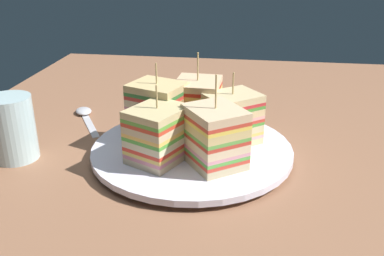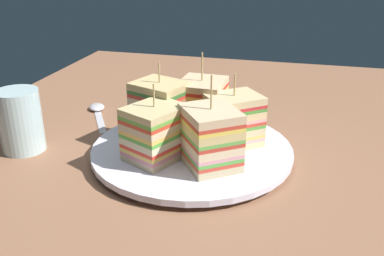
{
  "view_description": "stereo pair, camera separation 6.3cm",
  "coord_description": "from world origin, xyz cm",
  "px_view_note": "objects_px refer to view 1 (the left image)",
  "views": [
    {
      "loc": [
        -57.38,
        -8.33,
        29.56
      ],
      "look_at": [
        0.0,
        0.0,
        4.67
      ],
      "focal_mm": 40.54,
      "sensor_mm": 36.0,
      "label": 1
    },
    {
      "loc": [
        -56.14,
        -14.51,
        29.56
      ],
      "look_at": [
        0.0,
        0.0,
        4.67
      ],
      "focal_mm": 40.54,
      "sensor_mm": 36.0,
      "label": 2
    }
  ],
  "objects_px": {
    "plate": "(192,151)",
    "drinking_glass": "(13,133)",
    "sandwich_wedge_1": "(158,134)",
    "spoon": "(85,114)",
    "chip_pile": "(190,143)",
    "sandwich_wedge_4": "(200,106)",
    "sandwich_wedge_0": "(158,111)",
    "sandwich_wedge_2": "(215,137)",
    "sandwich_wedge_3": "(231,119)"
  },
  "relations": [
    {
      "from": "sandwich_wedge_1",
      "to": "sandwich_wedge_2",
      "type": "height_order",
      "value": "sandwich_wedge_2"
    },
    {
      "from": "sandwich_wedge_2",
      "to": "plate",
      "type": "bearing_deg",
      "value": 2.18
    },
    {
      "from": "sandwich_wedge_3",
      "to": "chip_pile",
      "type": "relative_size",
      "value": 1.51
    },
    {
      "from": "sandwich_wedge_0",
      "to": "sandwich_wedge_1",
      "type": "bearing_deg",
      "value": -56.75
    },
    {
      "from": "sandwich_wedge_1",
      "to": "drinking_glass",
      "type": "height_order",
      "value": "sandwich_wedge_1"
    },
    {
      "from": "chip_pile",
      "to": "sandwich_wedge_0",
      "type": "bearing_deg",
      "value": 53.33
    },
    {
      "from": "sandwich_wedge_2",
      "to": "spoon",
      "type": "distance_m",
      "value": 0.32
    },
    {
      "from": "plate",
      "to": "drinking_glass",
      "type": "xyz_separation_m",
      "value": [
        -0.04,
        0.26,
        0.03
      ]
    },
    {
      "from": "sandwich_wedge_3",
      "to": "sandwich_wedge_0",
      "type": "bearing_deg",
      "value": -37.95
    },
    {
      "from": "spoon",
      "to": "chip_pile",
      "type": "bearing_deg",
      "value": -155.42
    },
    {
      "from": "sandwich_wedge_0",
      "to": "chip_pile",
      "type": "distance_m",
      "value": 0.08
    },
    {
      "from": "sandwich_wedge_4",
      "to": "spoon",
      "type": "height_order",
      "value": "sandwich_wedge_4"
    },
    {
      "from": "spoon",
      "to": "drinking_glass",
      "type": "bearing_deg",
      "value": 136.94
    },
    {
      "from": "sandwich_wedge_0",
      "to": "sandwich_wedge_2",
      "type": "relative_size",
      "value": 0.94
    },
    {
      "from": "sandwich_wedge_1",
      "to": "chip_pile",
      "type": "relative_size",
      "value": 1.5
    },
    {
      "from": "sandwich_wedge_1",
      "to": "sandwich_wedge_4",
      "type": "xyz_separation_m",
      "value": [
        0.11,
        -0.04,
        0.0
      ]
    },
    {
      "from": "sandwich_wedge_1",
      "to": "sandwich_wedge_2",
      "type": "distance_m",
      "value": 0.08
    },
    {
      "from": "sandwich_wedge_0",
      "to": "spoon",
      "type": "distance_m",
      "value": 0.2
    },
    {
      "from": "sandwich_wedge_1",
      "to": "chip_pile",
      "type": "bearing_deg",
      "value": -27.43
    },
    {
      "from": "spoon",
      "to": "sandwich_wedge_2",
      "type": "bearing_deg",
      "value": -156.29
    },
    {
      "from": "sandwich_wedge_4",
      "to": "chip_pile",
      "type": "relative_size",
      "value": 1.77
    },
    {
      "from": "sandwich_wedge_0",
      "to": "plate",
      "type": "bearing_deg",
      "value": -3.51
    },
    {
      "from": "sandwich_wedge_1",
      "to": "sandwich_wedge_3",
      "type": "xyz_separation_m",
      "value": [
        0.07,
        -0.1,
        -0.0
      ]
    },
    {
      "from": "sandwich_wedge_1",
      "to": "spoon",
      "type": "relative_size",
      "value": 0.84
    },
    {
      "from": "sandwich_wedge_2",
      "to": "sandwich_wedge_3",
      "type": "bearing_deg",
      "value": -49.49
    },
    {
      "from": "sandwich_wedge_3",
      "to": "spoon",
      "type": "bearing_deg",
      "value": -59.75
    },
    {
      "from": "sandwich_wedge_0",
      "to": "sandwich_wedge_1",
      "type": "xyz_separation_m",
      "value": [
        -0.07,
        -0.02,
        -0.01
      ]
    },
    {
      "from": "sandwich_wedge_3",
      "to": "chip_pile",
      "type": "distance_m",
      "value": 0.07
    },
    {
      "from": "plate",
      "to": "spoon",
      "type": "height_order",
      "value": "plate"
    },
    {
      "from": "sandwich_wedge_3",
      "to": "drinking_glass",
      "type": "height_order",
      "value": "sandwich_wedge_3"
    },
    {
      "from": "chip_pile",
      "to": "spoon",
      "type": "height_order",
      "value": "chip_pile"
    },
    {
      "from": "sandwich_wedge_0",
      "to": "drinking_glass",
      "type": "bearing_deg",
      "value": -141.14
    },
    {
      "from": "plate",
      "to": "sandwich_wedge_0",
      "type": "distance_m",
      "value": 0.08
    },
    {
      "from": "chip_pile",
      "to": "spoon",
      "type": "distance_m",
      "value": 0.27
    },
    {
      "from": "sandwich_wedge_2",
      "to": "drinking_glass",
      "type": "bearing_deg",
      "value": 52.82
    },
    {
      "from": "sandwich_wedge_4",
      "to": "plate",
      "type": "bearing_deg",
      "value": -0.32
    },
    {
      "from": "sandwich_wedge_3",
      "to": "plate",
      "type": "bearing_deg",
      "value": -13.53
    },
    {
      "from": "sandwich_wedge_1",
      "to": "sandwich_wedge_3",
      "type": "height_order",
      "value": "same"
    },
    {
      "from": "sandwich_wedge_4",
      "to": "sandwich_wedge_3",
      "type": "bearing_deg",
      "value": 58.56
    },
    {
      "from": "sandwich_wedge_0",
      "to": "chip_pile",
      "type": "xyz_separation_m",
      "value": [
        -0.04,
        -0.06,
        -0.03
      ]
    },
    {
      "from": "sandwich_wedge_1",
      "to": "drinking_glass",
      "type": "distance_m",
      "value": 0.22
    },
    {
      "from": "chip_pile",
      "to": "sandwich_wedge_4",
      "type": "bearing_deg",
      "value": -2.44
    },
    {
      "from": "drinking_glass",
      "to": "sandwich_wedge_0",
      "type": "bearing_deg",
      "value": -71.8
    },
    {
      "from": "plate",
      "to": "sandwich_wedge_1",
      "type": "distance_m",
      "value": 0.08
    },
    {
      "from": "sandwich_wedge_4",
      "to": "sandwich_wedge_1",
      "type": "bearing_deg",
      "value": -19.04
    },
    {
      "from": "sandwich_wedge_1",
      "to": "sandwich_wedge_2",
      "type": "bearing_deg",
      "value": -65.46
    },
    {
      "from": "sandwich_wedge_1",
      "to": "sandwich_wedge_4",
      "type": "relative_size",
      "value": 0.85
    },
    {
      "from": "drinking_glass",
      "to": "sandwich_wedge_1",
      "type": "bearing_deg",
      "value": -91.45
    },
    {
      "from": "sandwich_wedge_0",
      "to": "sandwich_wedge_3",
      "type": "height_order",
      "value": "sandwich_wedge_0"
    },
    {
      "from": "sandwich_wedge_1",
      "to": "chip_pile",
      "type": "height_order",
      "value": "sandwich_wedge_1"
    }
  ]
}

